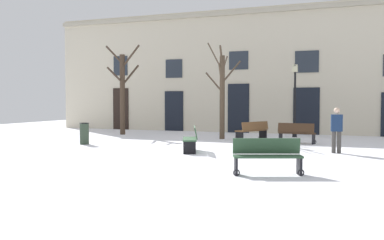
{
  "coord_description": "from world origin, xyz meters",
  "views": [
    {
      "loc": [
        6.25,
        -14.36,
        1.86
      ],
      "look_at": [
        0.0,
        1.94,
        1.05
      ],
      "focal_mm": 40.81,
      "sensor_mm": 36.0,
      "label": 1
    }
  ],
  "objects": [
    {
      "name": "tree_near_facade",
      "position": [
        -5.59,
        6.13,
        2.38
      ],
      "size": [
        1.9,
        2.05,
        4.77
      ],
      "color": "#423326",
      "rests_on": "ground"
    },
    {
      "name": "tree_center",
      "position": [
        0.17,
        5.49,
        2.23
      ],
      "size": [
        1.47,
        2.13,
        4.5
      ],
      "color": "#4C3D2D",
      "rests_on": "ground"
    },
    {
      "name": "bench_near_center_tree",
      "position": [
        3.78,
        4.52,
        0.45
      ],
      "size": [
        1.6,
        0.64,
        0.88
      ],
      "rotation": [
        0.0,
        0.0,
        3.02
      ],
      "color": "#3D2819",
      "rests_on": "ground"
    },
    {
      "name": "building_facade",
      "position": [
        -0.01,
        9.87,
        3.55
      ],
      "size": [
        23.92,
        0.6,
        7.01
      ],
      "color": "beige",
      "rests_on": "ground"
    },
    {
      "name": "litter_bin",
      "position": [
        -4.46,
        0.99,
        0.45
      ],
      "size": [
        0.4,
        0.4,
        0.9
      ],
      "color": "#2D3D2D",
      "rests_on": "ground"
    },
    {
      "name": "bench_far_corner",
      "position": [
        0.66,
        0.15,
        0.46
      ],
      "size": [
        1.04,
        1.64,
        0.91
      ],
      "rotation": [
        0.0,
        0.0,
        5.08
      ],
      "color": "#2D4C33",
      "rests_on": "ground"
    },
    {
      "name": "bench_by_litter_bin",
      "position": [
        1.78,
        4.89,
        0.47
      ],
      "size": [
        1.23,
        1.78,
        0.88
      ],
      "rotation": [
        0.0,
        0.0,
        4.24
      ],
      "color": "brown",
      "rests_on": "ground"
    },
    {
      "name": "person_by_shop_door",
      "position": [
        5.53,
        1.59,
        0.87
      ],
      "size": [
        0.41,
        0.27,
        1.59
      ],
      "rotation": [
        0.0,
        0.0,
        3.28
      ],
      "color": "#403D3A",
      "rests_on": "ground"
    },
    {
      "name": "bench_near_lamp",
      "position": [
        4.13,
        -3.6,
        0.47
      ],
      "size": [
        1.76,
        1.04,
        0.9
      ],
      "rotation": [
        0.0,
        0.0,
        0.37
      ],
      "color": "#2D4C33",
      "rests_on": "ground"
    },
    {
      "name": "streetlamp",
      "position": [
        3.27,
        7.69,
        2.25
      ],
      "size": [
        0.3,
        0.3,
        3.66
      ],
      "color": "black",
      "rests_on": "ground"
    },
    {
      "name": "ground_plane",
      "position": [
        0.0,
        0.0,
        0.0
      ],
      "size": [
        38.27,
        38.27,
        0.0
      ],
      "primitive_type": "plane",
      "color": "white"
    }
  ]
}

